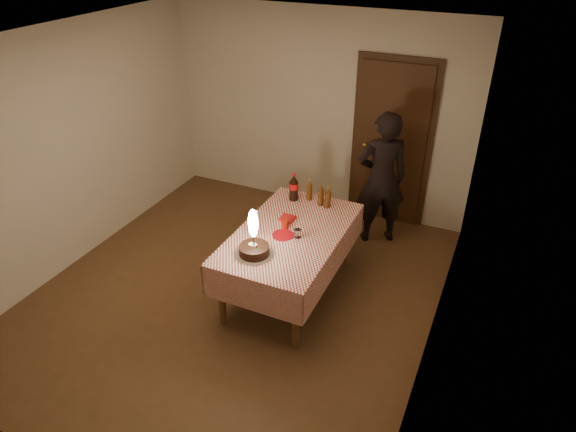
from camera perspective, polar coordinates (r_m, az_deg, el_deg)
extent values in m
cube|color=brown|center=(5.57, -5.77, -8.55)|extent=(4.00, 4.50, 0.01)
cube|color=beige|center=(6.73, 3.29, 11.41)|extent=(4.00, 0.04, 2.60)
cube|color=beige|center=(3.48, -25.92, -12.40)|extent=(4.00, 0.04, 2.60)
cube|color=beige|center=(6.07, -23.20, 6.75)|extent=(0.04, 4.50, 2.60)
cube|color=beige|center=(4.30, 17.13, -1.72)|extent=(0.04, 4.50, 2.60)
cube|color=silver|center=(4.43, -7.58, 18.58)|extent=(4.00, 4.50, 0.04)
cube|color=#472814|center=(6.53, 11.37, 7.65)|extent=(0.85, 0.05, 2.05)
sphere|color=#B28C33|center=(6.57, 8.53, 7.81)|extent=(0.06, 0.06, 0.06)
cube|color=brown|center=(5.19, 0.23, -2.10)|extent=(0.90, 1.60, 0.04)
cylinder|color=brown|center=(5.02, -7.41, -8.71)|extent=(0.07, 0.07, 0.68)
cylinder|color=brown|center=(4.74, 0.85, -11.26)|extent=(0.07, 0.07, 0.68)
cylinder|color=brown|center=(6.09, -0.26, -0.73)|extent=(0.07, 0.07, 0.68)
cylinder|color=brown|center=(5.85, 6.70, -2.37)|extent=(0.07, 0.07, 0.68)
cube|color=white|center=(5.17, 0.23, -1.86)|extent=(1.02, 1.72, 0.01)
cube|color=white|center=(4.66, -4.15, -8.82)|extent=(1.02, 0.01, 0.34)
cube|color=white|center=(5.94, 3.62, 0.72)|extent=(1.02, 0.01, 0.34)
cube|color=white|center=(5.46, -4.60, -2.24)|extent=(0.01, 1.72, 0.34)
cube|color=white|center=(5.12, 5.39, -4.77)|extent=(0.01, 1.72, 0.34)
cylinder|color=white|center=(4.85, -3.76, -4.23)|extent=(0.36, 0.36, 0.01)
cylinder|color=black|center=(4.83, -3.78, -3.78)|extent=(0.28, 0.28, 0.09)
cylinder|color=white|center=(4.82, -3.92, -3.18)|extent=(0.07, 0.07, 0.00)
sphere|color=red|center=(4.77, -3.48, -3.39)|extent=(0.02, 0.02, 0.02)
cube|color=#19721E|center=(4.77, -3.38, -3.59)|extent=(0.02, 0.01, 0.00)
cube|color=#19721E|center=(4.77, -3.67, -3.55)|extent=(0.01, 0.02, 0.00)
cylinder|color=#262628|center=(4.77, -3.82, -2.75)|extent=(0.01, 0.01, 0.12)
ellipsoid|color=#FFF2BF|center=(4.67, -3.90, -0.80)|extent=(0.09, 0.09, 0.29)
sphere|color=white|center=(4.73, -3.85, -1.94)|extent=(0.04, 0.04, 0.04)
cylinder|color=#B10C14|center=(5.11, -0.54, -2.15)|extent=(0.22, 0.22, 0.01)
cylinder|color=#AF1C0C|center=(5.21, -0.35, -0.86)|extent=(0.08, 0.08, 0.10)
cylinder|color=silver|center=(5.07, 1.06, -1.95)|extent=(0.07, 0.07, 0.09)
cube|color=red|center=(5.38, -0.08, -0.26)|extent=(0.15, 0.15, 0.02)
cylinder|color=black|center=(5.71, 0.64, 2.82)|extent=(0.10, 0.10, 0.22)
cylinder|color=red|center=(5.68, 0.64, 3.35)|extent=(0.10, 0.10, 0.07)
cone|color=black|center=(5.64, 0.65, 4.17)|extent=(0.10, 0.10, 0.08)
cylinder|color=red|center=(5.62, 0.65, 4.58)|extent=(0.03, 0.03, 0.02)
cylinder|color=#522A0E|center=(5.72, 2.38, 2.64)|extent=(0.06, 0.06, 0.18)
cone|color=#522A0E|center=(5.67, 2.40, 3.71)|extent=(0.06, 0.06, 0.06)
cylinder|color=olive|center=(5.65, 2.41, 4.03)|extent=(0.02, 0.02, 0.02)
cylinder|color=#522A0E|center=(5.58, 4.42, 1.77)|extent=(0.06, 0.06, 0.18)
cone|color=#522A0E|center=(5.52, 4.47, 2.87)|extent=(0.06, 0.06, 0.06)
cylinder|color=olive|center=(5.50, 4.48, 3.19)|extent=(0.02, 0.02, 0.02)
cylinder|color=#522A0E|center=(5.62, 3.67, 2.04)|extent=(0.06, 0.06, 0.18)
cone|color=#522A0E|center=(5.56, 3.71, 3.13)|extent=(0.06, 0.06, 0.06)
cylinder|color=olive|center=(5.55, 3.72, 3.45)|extent=(0.02, 0.02, 0.02)
imported|color=black|center=(6.12, 10.35, 4.08)|extent=(0.72, 0.64, 1.64)
cube|color=black|center=(6.01, 10.55, 9.62)|extent=(0.16, 0.14, 0.10)
cylinder|color=black|center=(6.08, 10.36, 9.88)|extent=(0.11, 0.11, 0.08)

